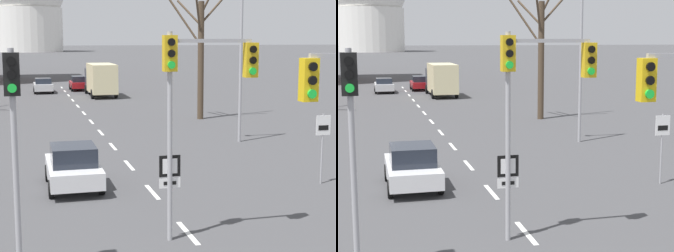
# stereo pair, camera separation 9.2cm
# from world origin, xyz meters

# --- Properties ---
(lane_stripe_1) EXTENTS (0.16, 2.00, 0.01)m
(lane_stripe_1) POSITION_xyz_m (0.00, 6.88, 0.00)
(lane_stripe_1) COLOR silver
(lane_stripe_1) RESTS_ON ground_plane
(lane_stripe_2) EXTENTS (0.16, 2.00, 0.01)m
(lane_stripe_2) POSITION_xyz_m (0.00, 11.38, 0.00)
(lane_stripe_2) COLOR silver
(lane_stripe_2) RESTS_ON ground_plane
(lane_stripe_3) EXTENTS (0.16, 2.00, 0.01)m
(lane_stripe_3) POSITION_xyz_m (0.00, 15.88, 0.00)
(lane_stripe_3) COLOR silver
(lane_stripe_3) RESTS_ON ground_plane
(lane_stripe_4) EXTENTS (0.16, 2.00, 0.01)m
(lane_stripe_4) POSITION_xyz_m (0.00, 20.38, 0.00)
(lane_stripe_4) COLOR silver
(lane_stripe_4) RESTS_ON ground_plane
(lane_stripe_5) EXTENTS (0.16, 2.00, 0.01)m
(lane_stripe_5) POSITION_xyz_m (0.00, 24.88, 0.00)
(lane_stripe_5) COLOR silver
(lane_stripe_5) RESTS_ON ground_plane
(lane_stripe_6) EXTENTS (0.16, 2.00, 0.01)m
(lane_stripe_6) POSITION_xyz_m (0.00, 29.38, 0.00)
(lane_stripe_6) COLOR silver
(lane_stripe_6) RESTS_ON ground_plane
(lane_stripe_7) EXTENTS (0.16, 2.00, 0.01)m
(lane_stripe_7) POSITION_xyz_m (0.00, 33.88, 0.00)
(lane_stripe_7) COLOR silver
(lane_stripe_7) RESTS_ON ground_plane
(lane_stripe_8) EXTENTS (0.16, 2.00, 0.01)m
(lane_stripe_8) POSITION_xyz_m (0.00, 38.38, 0.00)
(lane_stripe_8) COLOR silver
(lane_stripe_8) RESTS_ON ground_plane
(lane_stripe_9) EXTENTS (0.16, 2.00, 0.01)m
(lane_stripe_9) POSITION_xyz_m (0.00, 42.88, 0.00)
(lane_stripe_9) COLOR silver
(lane_stripe_9) RESTS_ON ground_plane
(lane_stripe_10) EXTENTS (0.16, 2.00, 0.01)m
(lane_stripe_10) POSITION_xyz_m (0.00, 47.38, 0.00)
(lane_stripe_10) COLOR silver
(lane_stripe_10) RESTS_ON ground_plane
(lane_stripe_11) EXTENTS (0.16, 2.00, 0.01)m
(lane_stripe_11) POSITION_xyz_m (0.00, 51.88, 0.00)
(lane_stripe_11) COLOR silver
(lane_stripe_11) RESTS_ON ground_plane
(lane_stripe_12) EXTENTS (0.16, 2.00, 0.01)m
(lane_stripe_12) POSITION_xyz_m (0.00, 56.38, 0.00)
(lane_stripe_12) COLOR silver
(lane_stripe_12) RESTS_ON ground_plane
(traffic_signal_centre_tall) EXTENTS (2.68, 0.34, 5.77)m
(traffic_signal_centre_tall) POSITION_xyz_m (0.13, 6.47, 4.39)
(traffic_signal_centre_tall) COLOR #9E9EA3
(traffic_signal_centre_tall) RESTS_ON ground_plane
(traffic_signal_near_left) EXTENTS (0.36, 0.34, 5.38)m
(traffic_signal_near_left) POSITION_xyz_m (-4.71, 4.94, 3.73)
(traffic_signal_near_left) COLOR #9E9EA3
(traffic_signal_near_left) RESTS_ON ground_plane
(route_sign_post) EXTENTS (0.60, 0.08, 2.46)m
(route_sign_post) POSITION_xyz_m (-0.64, 6.54, 1.67)
(route_sign_post) COLOR #9E9EA3
(route_sign_post) RESTS_ON ground_plane
(speed_limit_sign) EXTENTS (0.60, 0.08, 2.72)m
(speed_limit_sign) POSITION_xyz_m (6.60, 10.91, 1.84)
(speed_limit_sign) COLOR #9E9EA3
(speed_limit_sign) RESTS_ON ground_plane
(street_lamp_right) EXTENTS (2.51, 0.36, 8.09)m
(street_lamp_right) POSITION_xyz_m (6.40, 20.00, 5.02)
(street_lamp_right) COLOR #9E9EA3
(street_lamp_right) RESTS_ON ground_plane
(sedan_near_left) EXTENTS (1.94, 4.16, 1.51)m
(sedan_near_left) POSITION_xyz_m (-2.26, 50.74, 0.77)
(sedan_near_left) COLOR #B7B7BC
(sedan_near_left) RESTS_ON ground_plane
(sedan_near_right) EXTENTS (1.97, 3.99, 1.65)m
(sedan_near_right) POSITION_xyz_m (-2.73, 12.73, 0.82)
(sedan_near_right) COLOR silver
(sedan_near_right) RESTS_ON ground_plane
(sedan_mid_centre) EXTENTS (1.96, 3.94, 1.54)m
(sedan_mid_centre) POSITION_xyz_m (1.59, 52.47, 0.79)
(sedan_mid_centre) COLOR maroon
(sedan_mid_centre) RESTS_ON ground_plane
(delivery_truck) EXTENTS (2.44, 7.20, 3.14)m
(delivery_truck) POSITION_xyz_m (2.97, 45.86, 1.70)
(delivery_truck) COLOR #333842
(delivery_truck) RESTS_ON ground_plane
(bare_tree_right_near) EXTENTS (4.90, 3.30, 10.05)m
(bare_tree_right_near) POSITION_xyz_m (7.50, 28.82, 4.80)
(bare_tree_right_near) COLOR #473828
(bare_tree_right_near) RESTS_ON ground_plane
(capitol_dome) EXTENTS (28.76, 28.76, 40.62)m
(capitol_dome) POSITION_xyz_m (0.00, 224.13, 19.79)
(capitol_dome) COLOR silver
(capitol_dome) RESTS_ON ground_plane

